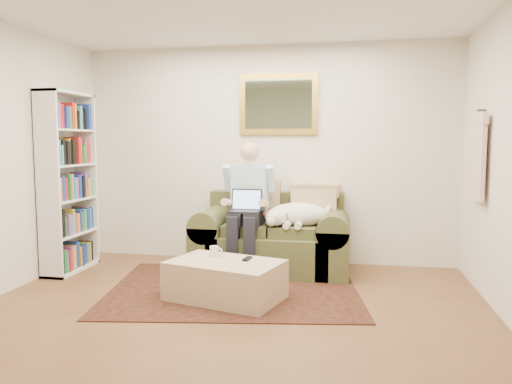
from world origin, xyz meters
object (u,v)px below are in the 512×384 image
(ottoman, at_px, (225,280))
(sleeping_dog, at_px, (299,215))
(sofa, at_px, (272,244))
(bookshelf, at_px, (68,183))
(laptop, at_px, (246,206))
(coffee_mug, at_px, (214,251))
(seated_man, at_px, (247,208))

(ottoman, bearing_deg, sleeping_dog, 61.78)
(sofa, xyz_separation_m, sleeping_dog, (0.31, -0.09, 0.36))
(bookshelf, bearing_deg, laptop, 5.88)
(ottoman, height_order, coffee_mug, coffee_mug)
(seated_man, height_order, laptop, seated_man)
(ottoman, bearing_deg, bookshelf, 160.38)
(coffee_mug, height_order, bookshelf, bookshelf)
(seated_man, height_order, coffee_mug, seated_man)
(ottoman, height_order, bookshelf, bookshelf)
(laptop, xyz_separation_m, coffee_mug, (-0.15, -0.75, -0.35))
(sleeping_dog, bearing_deg, coffee_mug, -128.75)
(seated_man, xyz_separation_m, coffee_mug, (-0.15, -0.82, -0.31))
(sleeping_dog, height_order, coffee_mug, sleeping_dog)
(seated_man, height_order, bookshelf, bookshelf)
(ottoman, relative_size, coffee_mug, 9.98)
(seated_man, distance_m, sleeping_dog, 0.58)
(ottoman, relative_size, bookshelf, 0.50)
(laptop, bearing_deg, coffee_mug, -101.04)
(seated_man, bearing_deg, laptop, -90.00)
(laptop, relative_size, ottoman, 0.34)
(bookshelf, bearing_deg, ottoman, -19.62)
(ottoman, distance_m, bookshelf, 2.27)
(sofa, bearing_deg, coffee_mug, -112.52)
(seated_man, xyz_separation_m, sleeping_dog, (0.57, 0.07, -0.07))
(laptop, relative_size, bookshelf, 0.17)
(seated_man, relative_size, laptop, 4.33)
(laptop, bearing_deg, seated_man, 90.00)
(bookshelf, bearing_deg, sofa, 10.83)
(seated_man, bearing_deg, ottoman, -89.81)
(sofa, distance_m, laptop, 0.58)
(bookshelf, bearing_deg, coffee_mug, -16.59)
(sofa, relative_size, bookshelf, 0.86)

